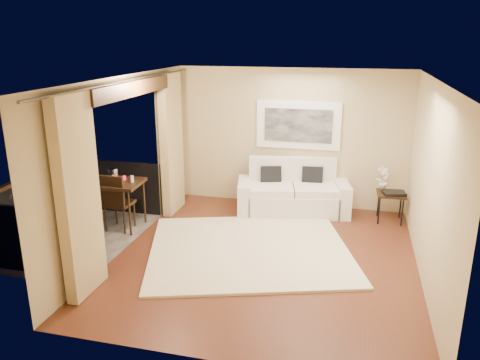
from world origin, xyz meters
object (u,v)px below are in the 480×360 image
(orchid, at_px, (383,178))
(balcony_chair_far, at_px, (115,199))
(bistro_table, at_px, (120,186))
(sofa, at_px, (293,193))
(side_table, at_px, (391,196))
(balcony_chair_near, at_px, (85,219))
(ice_bucket, at_px, (113,174))

(orchid, height_order, balcony_chair_far, balcony_chair_far)
(orchid, height_order, bistro_table, orchid)
(sofa, height_order, side_table, sofa)
(sofa, height_order, orchid, same)
(orchid, xyz_separation_m, balcony_chair_far, (-4.47, -1.78, -0.18))
(balcony_chair_near, bearing_deg, balcony_chair_far, 82.21)
(orchid, height_order, ice_bucket, ice_bucket)
(side_table, height_order, balcony_chair_far, balcony_chair_far)
(orchid, distance_m, balcony_chair_far, 4.82)
(balcony_chair_far, height_order, balcony_chair_near, balcony_chair_far)
(orchid, bearing_deg, ice_bucket, -162.30)
(side_table, bearing_deg, orchid, 135.73)
(side_table, xyz_separation_m, balcony_chair_far, (-4.63, -1.63, 0.11))
(ice_bucket, bearing_deg, balcony_chair_far, -59.94)
(balcony_chair_near, height_order, ice_bucket, ice_bucket)
(balcony_chair_far, bearing_deg, sofa, -146.76)
(ice_bucket, bearing_deg, balcony_chair_near, -82.63)
(side_table, bearing_deg, balcony_chair_near, -151.13)
(sofa, height_order, balcony_chair_far, balcony_chair_far)
(balcony_chair_far, xyz_separation_m, ice_bucket, (-0.17, 0.30, 0.35))
(side_table, distance_m, balcony_chair_far, 4.91)
(orchid, height_order, balcony_chair_near, balcony_chair_near)
(orchid, xyz_separation_m, balcony_chair_near, (-4.48, -2.71, -0.18))
(side_table, height_order, balcony_chair_near, balcony_chair_near)
(sofa, relative_size, orchid, 4.83)
(side_table, distance_m, bistro_table, 4.84)
(sofa, relative_size, balcony_chair_near, 2.19)
(sofa, bearing_deg, bistro_table, -162.99)
(bistro_table, distance_m, ice_bucket, 0.28)
(sofa, bearing_deg, ice_bucket, -166.28)
(balcony_chair_far, distance_m, ice_bucket, 0.49)
(balcony_chair_far, bearing_deg, side_table, -158.76)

